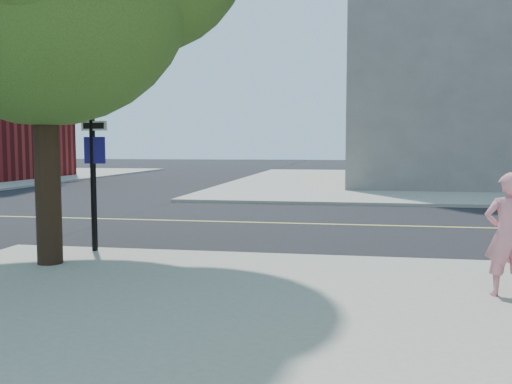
# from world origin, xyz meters

# --- Properties ---
(ground) EXTENTS (140.00, 140.00, 0.00)m
(ground) POSITION_xyz_m (0.00, 0.00, 0.00)
(ground) COLOR black
(ground) RESTS_ON ground
(road_ew) EXTENTS (140.00, 9.00, 0.01)m
(road_ew) POSITION_xyz_m (0.00, 4.50, 0.01)
(road_ew) COLOR black
(road_ew) RESTS_ON ground
(sidewalk_ne) EXTENTS (29.00, 25.00, 0.12)m
(sidewalk_ne) POSITION_xyz_m (13.50, 21.50, 0.06)
(sidewalk_ne) COLOR gray
(sidewalk_ne) RESTS_ON ground
(man_on_phone) EXTENTS (0.59, 0.42, 1.54)m
(man_on_phone) POSITION_xyz_m (7.13, -2.20, 0.89)
(man_on_phone) COLOR pink
(man_on_phone) RESTS_ON sidewalk_se
(signal_pole) EXTENTS (3.18, 0.36, 3.58)m
(signal_pole) POSITION_xyz_m (-1.02, -0.30, 3.04)
(signal_pole) COLOR black
(signal_pole) RESTS_ON sidewalk_se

